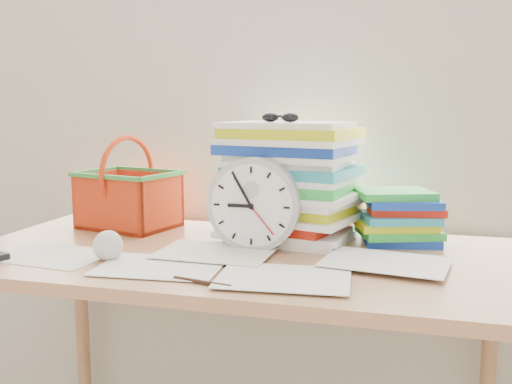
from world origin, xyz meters
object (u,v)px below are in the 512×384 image
(clock, at_px, (254,204))
(desk, at_px, (237,280))
(book_stack, at_px, (399,217))
(basket, at_px, (128,183))
(paper_stack, at_px, (291,181))

(clock, bearing_deg, desk, -141.54)
(book_stack, relative_size, basket, 0.89)
(desk, distance_m, book_stack, 0.47)
(paper_stack, xyz_separation_m, book_stack, (0.29, 0.03, -0.09))
(clock, distance_m, basket, 0.48)
(basket, bearing_deg, desk, -13.08)
(clock, bearing_deg, basket, 158.61)
(paper_stack, relative_size, clock, 1.52)
(desk, relative_size, basket, 5.12)
(basket, bearing_deg, clock, -8.02)
(clock, distance_m, book_stack, 0.40)
(desk, relative_size, book_stack, 5.75)
(paper_stack, relative_size, basket, 1.33)
(paper_stack, xyz_separation_m, basket, (-0.50, 0.02, -0.02))
(desk, xyz_separation_m, clock, (0.04, 0.03, 0.19))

